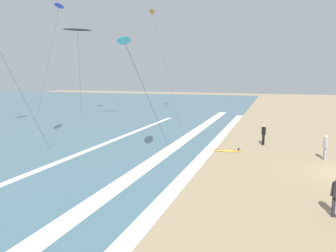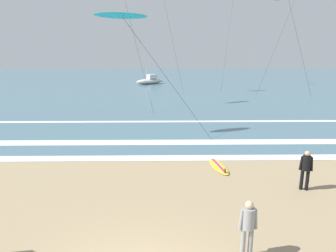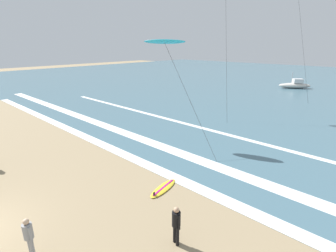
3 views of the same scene
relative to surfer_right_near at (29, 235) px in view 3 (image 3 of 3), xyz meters
The scene contains 9 objects.
ocean_surface 52.21m from the surfer_right_near, 93.18° to the left, with size 140.00×90.00×0.01m, color #476B7A.
wave_foam_shoreline 8.90m from the surfer_right_near, 121.78° to the left, with size 51.87×0.80×0.01m, color white.
wave_foam_mid_break 11.35m from the surfer_right_near, 114.99° to the left, with size 58.38×1.02×0.01m, color white.
wave_foam_outer_break 16.35m from the surfer_right_near, 105.28° to the left, with size 40.84×0.52×0.01m, color white.
surfer_right_near is the anchor object (origin of this frame).
surfer_mid_group 5.11m from the surfer_right_near, 49.45° to the left, with size 0.51×0.32×1.60m.
surfboard_right_spare 6.34m from the surfer_right_near, 86.24° to the left, with size 0.93×2.17×0.25m.
kite_cyan_high_right 14.07m from the surfer_right_near, 111.43° to the left, with size 7.06×1.84×7.55m.
offshore_boat 44.28m from the surfer_right_near, 95.75° to the left, with size 5.18×4.48×2.70m.
Camera 3 is at (11.06, -0.45, 7.14)m, focal length 26.55 mm.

